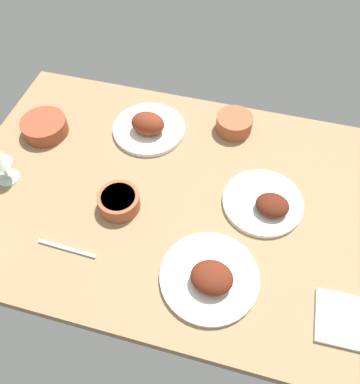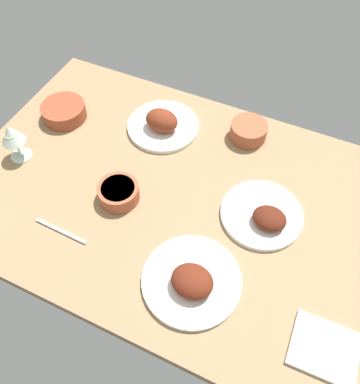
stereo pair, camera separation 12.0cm
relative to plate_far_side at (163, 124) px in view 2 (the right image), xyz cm
name	(u,v)px [view 2 (the right image)]	position (x,y,z in cm)	size (l,w,h in cm)	color
dining_table	(180,199)	(17.69, -23.73, -4.61)	(140.00, 90.00, 4.00)	#937551
plate_far_side	(163,124)	(0.00, 0.00, 0.00)	(25.29, 25.29, 8.84)	white
plate_near_viewer	(264,215)	(43.76, -20.90, -0.87)	(24.58, 24.58, 6.42)	white
plate_center_main	(192,281)	(32.69, -48.76, -0.41)	(26.89, 26.89, 7.70)	white
bowl_pasta	(64,111)	(-34.92, -9.35, 0.28)	(15.57, 15.57, 5.31)	brown
bowl_sauce	(119,192)	(0.95, -32.25, 0.27)	(12.55, 12.55, 5.27)	#A35133
bowl_potatoes	(249,131)	(28.55, 8.95, 0.53)	(12.59, 12.59, 5.78)	#A35133
wine_glass	(12,135)	(-37.54, -31.28, 7.32)	(7.60, 7.60, 14.00)	silver
folded_napkin	(324,349)	(68.80, -50.60, -2.01)	(16.07, 13.87, 1.20)	white
fork_loose	(61,231)	(-8.53, -50.04, -2.21)	(17.72, 0.90, 0.80)	silver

